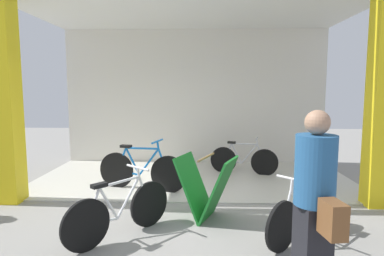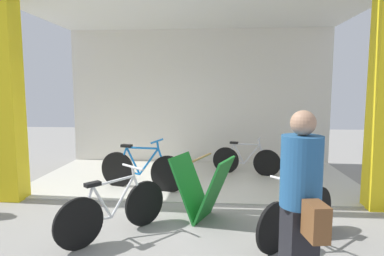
{
  "view_description": "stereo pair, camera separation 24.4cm",
  "coord_description": "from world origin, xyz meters",
  "px_view_note": "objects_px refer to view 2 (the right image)",
  "views": [
    {
      "loc": [
        0.2,
        -5.19,
        1.85
      ],
      "look_at": [
        0.0,
        0.78,
        1.15
      ],
      "focal_mm": 30.77,
      "sensor_mm": 36.0,
      "label": 1
    },
    {
      "loc": [
        0.44,
        -5.17,
        1.85
      ],
      "look_at": [
        0.0,
        0.78,
        1.15
      ],
      "focal_mm": 30.77,
      "sensor_mm": 36.0,
      "label": 2
    }
  ],
  "objects_px": {
    "bicycle_inside_0": "(142,170)",
    "bicycle_inside_1": "(246,160)",
    "bicycle_parked_0": "(114,210)",
    "bicycle_parked_1": "(298,215)",
    "sandwich_board_sign": "(202,188)",
    "pedestrian_0": "(301,206)"
  },
  "relations": [
    {
      "from": "bicycle_parked_0",
      "to": "pedestrian_0",
      "type": "height_order",
      "value": "pedestrian_0"
    },
    {
      "from": "sandwich_board_sign",
      "to": "pedestrian_0",
      "type": "relative_size",
      "value": 0.56
    },
    {
      "from": "bicycle_inside_0",
      "to": "sandwich_board_sign",
      "type": "xyz_separation_m",
      "value": [
        1.17,
        -1.31,
        0.08
      ]
    },
    {
      "from": "bicycle_inside_1",
      "to": "bicycle_parked_0",
      "type": "relative_size",
      "value": 1.17
    },
    {
      "from": "bicycle_inside_1",
      "to": "sandwich_board_sign",
      "type": "distance_m",
      "value": 2.68
    },
    {
      "from": "bicycle_parked_0",
      "to": "pedestrian_0",
      "type": "xyz_separation_m",
      "value": [
        1.99,
        -1.16,
        0.52
      ]
    },
    {
      "from": "bicycle_inside_1",
      "to": "bicycle_parked_1",
      "type": "xyz_separation_m",
      "value": [
        0.35,
        -3.15,
        0.01
      ]
    },
    {
      "from": "bicycle_inside_1",
      "to": "bicycle_parked_1",
      "type": "distance_m",
      "value": 3.17
    },
    {
      "from": "bicycle_inside_0",
      "to": "bicycle_inside_1",
      "type": "height_order",
      "value": "bicycle_inside_0"
    },
    {
      "from": "bicycle_inside_0",
      "to": "sandwich_board_sign",
      "type": "bearing_deg",
      "value": -48.14
    },
    {
      "from": "bicycle_inside_0",
      "to": "sandwich_board_sign",
      "type": "height_order",
      "value": "bicycle_inside_0"
    },
    {
      "from": "bicycle_inside_0",
      "to": "pedestrian_0",
      "type": "xyz_separation_m",
      "value": [
        2.08,
        -3.11,
        0.49
      ]
    },
    {
      "from": "bicycle_parked_0",
      "to": "bicycle_parked_1",
      "type": "distance_m",
      "value": 2.27
    },
    {
      "from": "bicycle_inside_1",
      "to": "sandwich_board_sign",
      "type": "xyz_separation_m",
      "value": [
        -0.84,
        -2.54,
        0.13
      ]
    },
    {
      "from": "pedestrian_0",
      "to": "bicycle_inside_1",
      "type": "bearing_deg",
      "value": 90.91
    },
    {
      "from": "bicycle_parked_1",
      "to": "pedestrian_0",
      "type": "relative_size",
      "value": 0.67
    },
    {
      "from": "bicycle_inside_1",
      "to": "bicycle_inside_0",
      "type": "bearing_deg",
      "value": -148.56
    },
    {
      "from": "bicycle_inside_0",
      "to": "bicycle_parked_0",
      "type": "distance_m",
      "value": 1.95
    },
    {
      "from": "bicycle_parked_1",
      "to": "bicycle_inside_1",
      "type": "bearing_deg",
      "value": 96.37
    },
    {
      "from": "sandwich_board_sign",
      "to": "pedestrian_0",
      "type": "bearing_deg",
      "value": -63.2
    },
    {
      "from": "bicycle_parked_1",
      "to": "sandwich_board_sign",
      "type": "bearing_deg",
      "value": 152.69
    },
    {
      "from": "bicycle_inside_1",
      "to": "pedestrian_0",
      "type": "bearing_deg",
      "value": -89.09
    }
  ]
}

